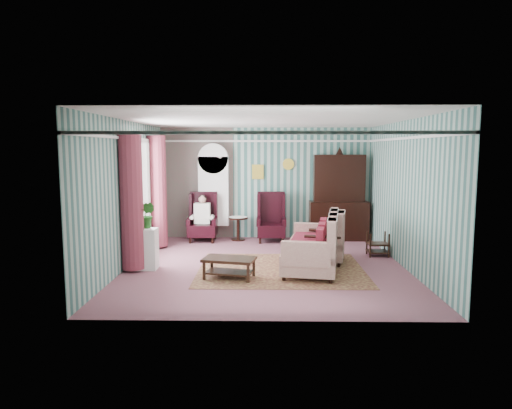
{
  "coord_description": "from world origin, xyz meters",
  "views": [
    {
      "loc": [
        -0.04,
        -8.99,
        2.33
      ],
      "look_at": [
        -0.2,
        0.6,
        1.17
      ],
      "focal_mm": 32.0,
      "sensor_mm": 36.0,
      "label": 1
    }
  ],
  "objects_px": {
    "wingback_left": "(202,217)",
    "coffee_table": "(229,268)",
    "round_side_table": "(238,229)",
    "nest_table": "(378,244)",
    "bookcase": "(214,196)",
    "plant_stand": "(143,249)",
    "seated_woman": "(203,218)",
    "floral_armchair": "(324,239)",
    "sofa": "(311,246)",
    "dresser_hutch": "(339,194)",
    "wingback_right": "(271,217)"
  },
  "relations": [
    {
      "from": "dresser_hutch",
      "to": "floral_armchair",
      "type": "xyz_separation_m",
      "value": [
        -0.69,
        -2.44,
        -0.69
      ]
    },
    {
      "from": "sofa",
      "to": "dresser_hutch",
      "type": "bearing_deg",
      "value": -8.81
    },
    {
      "from": "bookcase",
      "to": "seated_woman",
      "type": "relative_size",
      "value": 1.9
    },
    {
      "from": "round_side_table",
      "to": "nest_table",
      "type": "distance_m",
      "value": 3.6
    },
    {
      "from": "seated_woman",
      "to": "floral_armchair",
      "type": "height_order",
      "value": "seated_woman"
    },
    {
      "from": "wingback_right",
      "to": "floral_armchair",
      "type": "xyz_separation_m",
      "value": [
        1.06,
        -2.17,
        -0.13
      ]
    },
    {
      "from": "plant_stand",
      "to": "sofa",
      "type": "relative_size",
      "value": 0.36
    },
    {
      "from": "bookcase",
      "to": "plant_stand",
      "type": "bearing_deg",
      "value": -108.49
    },
    {
      "from": "wingback_left",
      "to": "seated_woman",
      "type": "distance_m",
      "value": 0.04
    },
    {
      "from": "wingback_left",
      "to": "coffee_table",
      "type": "bearing_deg",
      "value": -74.53
    },
    {
      "from": "bookcase",
      "to": "wingback_right",
      "type": "relative_size",
      "value": 1.79
    },
    {
      "from": "floral_armchair",
      "to": "round_side_table",
      "type": "bearing_deg",
      "value": 51.85
    },
    {
      "from": "wingback_left",
      "to": "seated_woman",
      "type": "bearing_deg",
      "value": 0.0
    },
    {
      "from": "wingback_left",
      "to": "plant_stand",
      "type": "distance_m",
      "value": 2.87
    },
    {
      "from": "round_side_table",
      "to": "plant_stand",
      "type": "xyz_separation_m",
      "value": [
        -1.7,
        -2.9,
        0.1
      ]
    },
    {
      "from": "dresser_hutch",
      "to": "coffee_table",
      "type": "distance_m",
      "value": 4.57
    },
    {
      "from": "bookcase",
      "to": "floral_armchair",
      "type": "height_order",
      "value": "bookcase"
    },
    {
      "from": "round_side_table",
      "to": "sofa",
      "type": "relative_size",
      "value": 0.27
    },
    {
      "from": "sofa",
      "to": "wingback_left",
      "type": "bearing_deg",
      "value": 53.55
    },
    {
      "from": "nest_table",
      "to": "wingback_right",
      "type": "bearing_deg",
      "value": 146.25
    },
    {
      "from": "bookcase",
      "to": "coffee_table",
      "type": "xyz_separation_m",
      "value": [
        0.69,
        -3.77,
        -0.93
      ]
    },
    {
      "from": "wingback_left",
      "to": "sofa",
      "type": "xyz_separation_m",
      "value": [
        2.5,
        -2.64,
        -0.17
      ]
    },
    {
      "from": "wingback_left",
      "to": "floral_armchair",
      "type": "bearing_deg",
      "value": -37.75
    },
    {
      "from": "plant_stand",
      "to": "floral_armchair",
      "type": "bearing_deg",
      "value": 9.07
    },
    {
      "from": "plant_stand",
      "to": "coffee_table",
      "type": "height_order",
      "value": "plant_stand"
    },
    {
      "from": "plant_stand",
      "to": "coffee_table",
      "type": "relative_size",
      "value": 0.87
    },
    {
      "from": "nest_table",
      "to": "coffee_table",
      "type": "xyz_separation_m",
      "value": [
        -3.13,
        -1.83,
        -0.08
      ]
    },
    {
      "from": "round_side_table",
      "to": "sofa",
      "type": "distance_m",
      "value": 3.22
    },
    {
      "from": "dresser_hutch",
      "to": "floral_armchair",
      "type": "relative_size",
      "value": 2.39
    },
    {
      "from": "round_side_table",
      "to": "wingback_left",
      "type": "bearing_deg",
      "value": -170.54
    },
    {
      "from": "seated_woman",
      "to": "plant_stand",
      "type": "xyz_separation_m",
      "value": [
        -0.8,
        -2.75,
        -0.19
      ]
    },
    {
      "from": "wingback_right",
      "to": "nest_table",
      "type": "distance_m",
      "value": 2.81
    },
    {
      "from": "floral_armchair",
      "to": "coffee_table",
      "type": "xyz_separation_m",
      "value": [
        -1.87,
        -1.21,
        -0.3
      ]
    },
    {
      "from": "bookcase",
      "to": "round_side_table",
      "type": "xyz_separation_m",
      "value": [
        0.65,
        -0.24,
        -0.82
      ]
    },
    {
      "from": "floral_armchair",
      "to": "sofa",
      "type": "bearing_deg",
      "value": 159.16
    },
    {
      "from": "sofa",
      "to": "plant_stand",
      "type": "bearing_deg",
      "value": 102.0
    },
    {
      "from": "wingback_left",
      "to": "floral_armchair",
      "type": "xyz_separation_m",
      "value": [
        2.81,
        -2.17,
        -0.13
      ]
    },
    {
      "from": "round_side_table",
      "to": "dresser_hutch",
      "type": "bearing_deg",
      "value": 2.64
    },
    {
      "from": "wingback_left",
      "to": "nest_table",
      "type": "bearing_deg",
      "value": -20.85
    },
    {
      "from": "wingback_left",
      "to": "sofa",
      "type": "bearing_deg",
      "value": -46.59
    },
    {
      "from": "dresser_hutch",
      "to": "sofa",
      "type": "relative_size",
      "value": 1.07
    },
    {
      "from": "bookcase",
      "to": "seated_woman",
      "type": "distance_m",
      "value": 0.7
    },
    {
      "from": "sofa",
      "to": "floral_armchair",
      "type": "bearing_deg",
      "value": -23.16
    },
    {
      "from": "seated_woman",
      "to": "sofa",
      "type": "xyz_separation_m",
      "value": [
        2.5,
        -2.64,
        -0.14
      ]
    },
    {
      "from": "floral_armchair",
      "to": "dresser_hutch",
      "type": "bearing_deg",
      "value": -3.34
    },
    {
      "from": "round_side_table",
      "to": "plant_stand",
      "type": "distance_m",
      "value": 3.36
    },
    {
      "from": "bookcase",
      "to": "round_side_table",
      "type": "distance_m",
      "value": 1.07
    },
    {
      "from": "wingback_left",
      "to": "wingback_right",
      "type": "height_order",
      "value": "same"
    },
    {
      "from": "plant_stand",
      "to": "dresser_hutch",
      "type": "bearing_deg",
      "value": 35.08
    },
    {
      "from": "plant_stand",
      "to": "coffee_table",
      "type": "bearing_deg",
      "value": -20.0
    }
  ]
}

